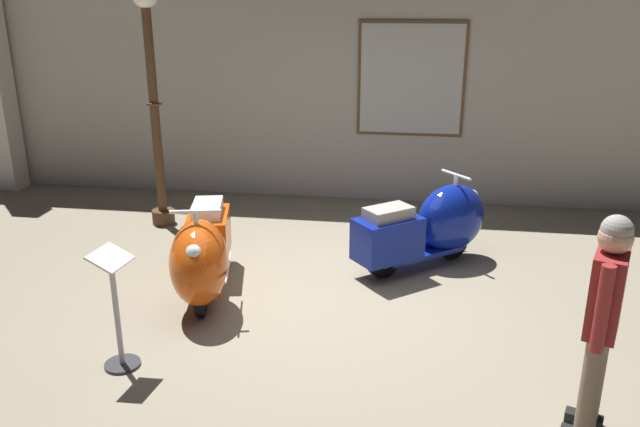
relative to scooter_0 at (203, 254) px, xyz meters
The scene contains 7 objects.
ground_plane 1.23m from the scooter_0, ahead, with size 60.00×60.00×0.00m, color gray.
showroom_back_wall 3.75m from the scooter_0, 74.22° to the left, with size 18.00×0.63×3.22m.
scooter_0 is the anchor object (origin of this frame).
scooter_1 2.44m from the scooter_0, 28.22° to the left, with size 1.52×1.37×0.98m.
lamppost 2.60m from the scooter_0, 121.34° to the left, with size 0.32×0.32×2.92m.
visitor_0 3.52m from the scooter_0, 26.13° to the right, with size 0.33×0.50×1.54m.
info_stanchion 1.26m from the scooter_0, 102.69° to the right, with size 0.28×0.34×0.98m.
Camera 1 is at (0.77, -5.34, 2.79)m, focal length 35.95 mm.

